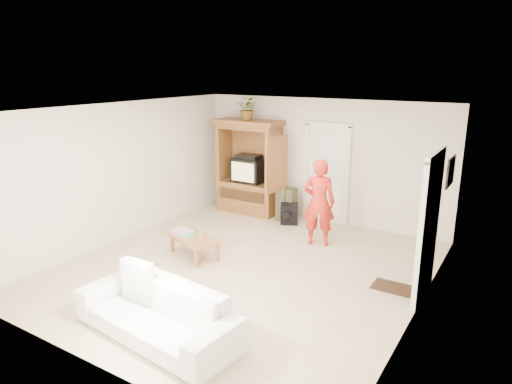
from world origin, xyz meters
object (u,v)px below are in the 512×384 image
(man, at_px, (319,202))
(armoire, at_px, (250,173))
(coffee_table, at_px, (194,240))
(sofa, at_px, (157,312))

(man, bearing_deg, armoire, -46.23)
(man, bearing_deg, coffee_table, 25.77)
(armoire, bearing_deg, sofa, -70.13)
(man, distance_m, sofa, 3.89)
(sofa, xyz_separation_m, coffee_table, (-1.18, 2.15, -0.01))
(man, height_order, sofa, man)
(armoire, distance_m, coffee_table, 2.83)
(sofa, bearing_deg, armoire, 115.72)
(armoire, relative_size, sofa, 0.95)
(armoire, height_order, sofa, armoire)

